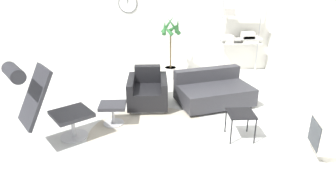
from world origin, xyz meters
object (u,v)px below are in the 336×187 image
object	(u,v)px
potted_plant	(171,51)
side_table	(241,116)
ottoman	(113,109)
shelf_unit	(241,33)
lounge_chair	(43,98)
armchair_red	(148,92)
crt_television	(332,138)
couch_low	(213,92)

from	to	relation	value
potted_plant	side_table	bearing A→B (deg)	-72.51
ottoman	shelf_unit	world-z (taller)	shelf_unit
lounge_chair	potted_plant	distance (m)	3.69
armchair_red	shelf_unit	bearing A→B (deg)	-139.09
crt_television	shelf_unit	world-z (taller)	shelf_unit
armchair_red	crt_television	bearing A→B (deg)	144.18
couch_low	potted_plant	size ratio (longest dim) A/B	1.05
crt_television	lounge_chair	bearing A→B (deg)	93.50
crt_television	potted_plant	bearing A→B (deg)	40.95
couch_low	potted_plant	xyz separation A→B (m)	(-0.77, 1.63, 0.46)
armchair_red	potted_plant	distance (m)	1.81
lounge_chair	armchair_red	xyz separation A→B (m)	(1.49, 1.40, -0.50)
couch_low	shelf_unit	world-z (taller)	shelf_unit
ottoman	potted_plant	size ratio (longest dim) A/B	0.29
couch_low	potted_plant	distance (m)	1.86
potted_plant	shelf_unit	distance (m)	1.89
armchair_red	couch_low	distance (m)	1.32
couch_low	crt_television	world-z (taller)	couch_low
armchair_red	side_table	bearing A→B (deg)	138.42
ottoman	crt_television	size ratio (longest dim) A/B	0.78
side_table	crt_television	distance (m)	1.30
lounge_chair	armchair_red	distance (m)	2.11
side_table	shelf_unit	world-z (taller)	shelf_unit
lounge_chair	shelf_unit	size ratio (longest dim) A/B	0.72
potted_plant	shelf_unit	bearing A→B (deg)	11.52
lounge_chair	couch_low	bearing A→B (deg)	81.49
crt_television	shelf_unit	size ratio (longest dim) A/B	0.31
side_table	couch_low	bearing A→B (deg)	97.22
crt_television	potted_plant	xyz separation A→B (m)	(-2.10, 3.60, 0.38)
ottoman	crt_television	distance (m)	3.45
crt_television	shelf_unit	xyz separation A→B (m)	(-0.28, 3.97, 0.74)
side_table	ottoman	bearing A→B (deg)	164.68
potted_plant	couch_low	bearing A→B (deg)	-64.62
side_table	armchair_red	bearing A→B (deg)	138.34
armchair_red	shelf_unit	xyz separation A→B (m)	(2.37, 2.05, 0.77)
couch_low	shelf_unit	xyz separation A→B (m)	(1.05, 2.00, 0.81)
armchair_red	couch_low	bearing A→B (deg)	-177.91
armchair_red	crt_television	xyz separation A→B (m)	(2.65, -1.92, 0.04)
armchair_red	side_table	world-z (taller)	armchair_red
lounge_chair	armchair_red	world-z (taller)	lounge_chair
side_table	potted_plant	world-z (taller)	potted_plant
ottoman	potted_plant	xyz separation A→B (m)	(1.14, 2.43, 0.42)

